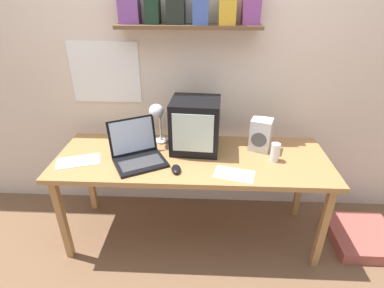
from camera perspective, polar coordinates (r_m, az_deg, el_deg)
The scene contains 12 objects.
ground_plane at distance 2.51m, azimuth 0.00°, elevation -16.48°, with size 12.00×12.00×0.00m, color brown.
back_wall at distance 2.30m, azimuth 0.48°, elevation 16.60°, with size 5.60×0.24×2.60m.
corner_desk at distance 2.11m, azimuth 0.00°, elevation -3.76°, with size 1.89×0.66×0.71m.
crt_monitor at distance 2.10m, azimuth 0.62°, elevation 3.57°, with size 0.35×0.33×0.37m.
laptop at distance 2.05m, azimuth -10.45°, elevation -1.27°, with size 0.43×0.42×0.26m.
desk_lamp at distance 2.16m, azimuth -6.65°, elevation 5.36°, with size 0.12×0.17×0.32m.
juice_glass at distance 2.09m, azimuth 15.52°, elevation -1.68°, with size 0.06×0.06×0.13m.
space_heater at distance 2.18m, azimuth 12.95°, elevation 1.76°, with size 0.18×0.17×0.23m.
computer_mouse at distance 1.92m, azimuth -3.06°, elevation -4.80°, with size 0.08×0.11×0.03m.
loose_paper_near_monitor at distance 2.17m, azimuth -20.79°, elevation -3.06°, with size 0.31×0.23×0.00m.
printed_handout at distance 1.91m, azimuth 8.04°, elevation -5.76°, with size 0.28×0.20×0.00m.
floor_cushion at distance 2.75m, azimuth 29.67°, elevation -15.05°, with size 0.48×0.48×0.09m.
Camera 1 is at (0.08, -1.80, 1.76)m, focal length 28.00 mm.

